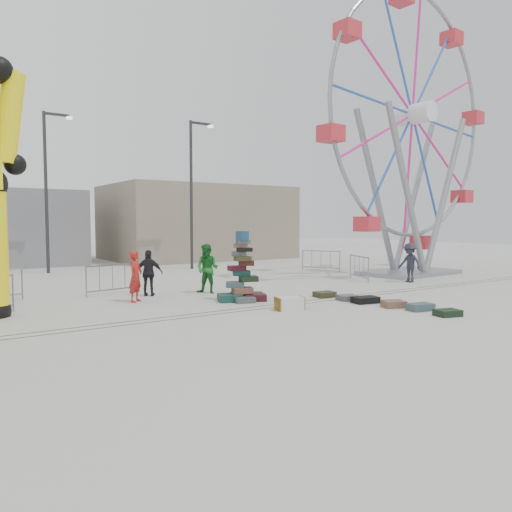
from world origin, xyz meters
TOP-DOWN VIEW (x-y plane):
  - ground at (0.00, 0.00)m, footprint 90.00×90.00m
  - track_line_near at (0.00, 0.60)m, footprint 40.00×0.04m
  - track_line_far at (0.00, 1.00)m, footprint 40.00×0.04m
  - building_right at (7.00, 20.00)m, footprint 12.00×8.00m
  - lamp_post_right at (3.09, 13.00)m, footprint 1.41×0.25m
  - lamp_post_left at (-3.91, 15.00)m, footprint 1.41×0.25m
  - suitcase_tower at (-0.62, 2.25)m, footprint 1.78×1.47m
  - ferris_wheel at (10.56, 4.49)m, footprint 11.75×3.26m
  - steamer_trunk at (-0.40, 0.00)m, footprint 0.89×0.64m
  - row_case_0 at (2.14, 1.30)m, footprint 0.73×0.60m
  - row_case_1 at (2.28, 0.32)m, footprint 0.73×0.69m
  - row_case_2 at (2.35, -0.39)m, footprint 0.89×0.67m
  - row_case_3 at (2.47, -1.43)m, footprint 0.80×0.74m
  - row_case_4 at (2.69, -2.23)m, footprint 0.82×0.60m
  - row_case_5 at (2.60, -3.19)m, footprint 0.77×0.64m
  - barricade_dummy_c at (-3.69, 6.00)m, footprint 1.98×0.52m
  - barricade_wheel_front at (6.73, 4.14)m, footprint 0.88×1.88m
  - barricade_wheel_back at (8.03, 8.12)m, footprint 1.15×1.74m
  - pedestrian_red at (-3.60, 3.95)m, footprint 0.72×0.70m
  - pedestrian_green at (-0.76, 4.35)m, footprint 1.04×1.10m
  - pedestrian_black at (-2.76, 4.91)m, footprint 1.00×0.85m
  - pedestrian_grey at (7.96, 2.39)m, footprint 0.66×1.10m

SIDE VIEW (x-z plane):
  - ground at x=0.00m, z-range 0.00..0.00m
  - track_line_near at x=0.00m, z-range 0.00..0.01m
  - track_line_far at x=0.00m, z-range 0.00..0.01m
  - row_case_1 at x=2.28m, z-range 0.00..0.18m
  - row_case_5 at x=2.60m, z-range 0.00..0.18m
  - row_case_0 at x=2.14m, z-range 0.00..0.19m
  - row_case_2 at x=2.35m, z-range 0.00..0.21m
  - row_case_3 at x=2.47m, z-range 0.00..0.21m
  - row_case_4 at x=2.69m, z-range 0.00..0.21m
  - steamer_trunk at x=-0.40m, z-range 0.00..0.38m
  - barricade_dummy_c at x=-3.69m, z-range 0.00..1.10m
  - barricade_wheel_front at x=6.73m, z-range 0.00..1.10m
  - barricade_wheel_back at x=8.03m, z-range 0.00..1.10m
  - suitcase_tower at x=-0.62m, z-range -0.50..1.78m
  - pedestrian_black at x=-2.76m, z-range 0.00..1.61m
  - pedestrian_red at x=-3.60m, z-range 0.00..1.66m
  - pedestrian_grey at x=7.96m, z-range 0.00..1.67m
  - pedestrian_green at x=-0.76m, z-range 0.00..1.79m
  - building_right at x=7.00m, z-range 0.00..5.00m
  - lamp_post_right at x=3.09m, z-range 0.48..8.48m
  - lamp_post_left at x=-3.91m, z-range 0.48..8.48m
  - ferris_wheel at x=10.56m, z-range -0.10..13.56m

